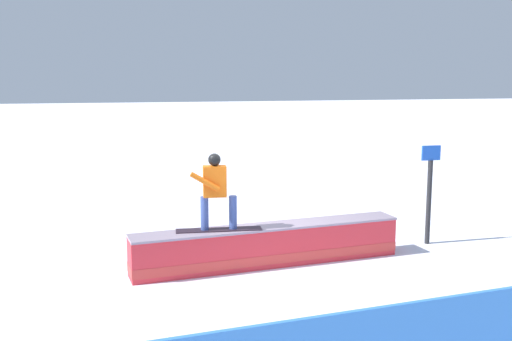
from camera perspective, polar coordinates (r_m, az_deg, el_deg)
ground_plane at (r=11.31m, az=1.18°, el=-8.81°), size 120.00×120.00×0.00m
grind_box at (r=11.21m, az=1.19°, el=-7.18°), size 5.08×1.26×0.74m
snowboarder at (r=10.64m, az=-3.80°, el=-1.78°), size 1.53×0.42×1.37m
trail_marker at (r=12.88m, az=15.93°, el=-1.92°), size 0.40×0.10×2.04m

